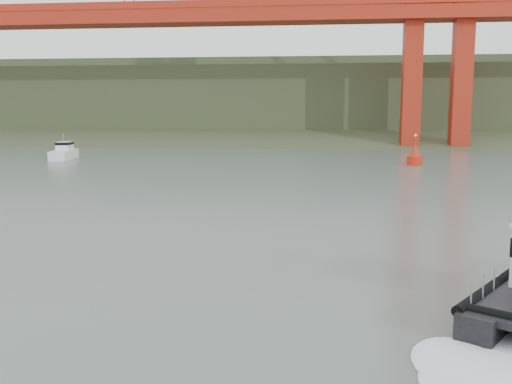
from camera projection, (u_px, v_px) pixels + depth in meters
ground at (241, 269)px, 24.44m from camera, size 400.00×400.00×0.00m
headlands at (309, 107)px, 146.74m from camera, size 500.00×105.36×27.12m
motorboat at (64, 152)px, 76.67m from camera, size 3.11×6.82×3.61m
nav_buoy at (415, 156)px, 68.48m from camera, size 1.89×1.89×3.94m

